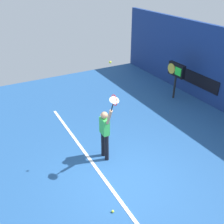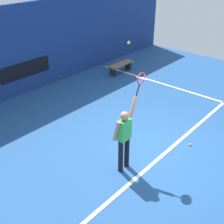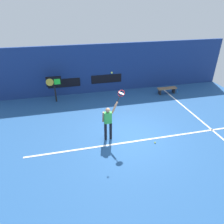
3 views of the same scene
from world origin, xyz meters
name	(u,v)px [view 2 (image 2 of 3)]	position (x,y,z in m)	size (l,w,h in m)	color
ground_plane	(149,148)	(0.00, 0.00, 0.00)	(18.00, 18.00, 0.00)	#23518C
back_wall	(21,50)	(0.00, 5.98, 1.70)	(18.00, 0.20, 3.40)	navy
sponsor_banner_center	(26,69)	(0.00, 5.86, 0.97)	(2.20, 0.03, 0.60)	black
court_baseline	(163,155)	(0.00, -0.48, 0.01)	(10.00, 0.10, 0.01)	white
court_sideline	(167,85)	(4.24, 2.00, 0.01)	(0.10, 7.00, 0.01)	white
tennis_player	(124,136)	(-1.17, 0.01, 1.01)	(0.72, 0.31, 1.96)	black
tennis_racket	(141,80)	(-0.58, 0.01, 2.32)	(0.41, 0.27, 0.62)	black
tennis_ball	(129,43)	(-0.97, 0.10, 3.27)	(0.07, 0.07, 0.07)	#CCE033
court_bench	(121,66)	(4.12, 4.44, 0.34)	(1.40, 0.36, 0.45)	olive
water_bottle	(132,65)	(5.00, 4.44, 0.12)	(0.07, 0.07, 0.24)	#338CD8
spare_ball	(190,145)	(0.90, -0.83, 0.03)	(0.07, 0.07, 0.07)	#CCE033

